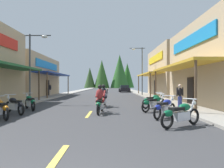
# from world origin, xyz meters

# --- Properties ---
(ground) EXTENTS (10.11, 97.72, 0.10)m
(ground) POSITION_xyz_m (0.00, 33.86, -0.05)
(ground) COLOR #38383A
(sidewalk_left) EXTENTS (2.06, 97.72, 0.12)m
(sidewalk_left) POSITION_xyz_m (-6.08, 33.86, 0.06)
(sidewalk_left) COLOR #9E9991
(sidewalk_left) RESTS_ON ground
(sidewalk_right) EXTENTS (2.06, 97.72, 0.12)m
(sidewalk_right) POSITION_xyz_m (6.08, 33.86, 0.06)
(sidewalk_right) COLOR gray
(sidewalk_right) RESTS_ON ground
(centerline_dashes) EXTENTS (0.16, 71.08, 0.01)m
(centerline_dashes) POSITION_xyz_m (0.00, 36.51, 0.01)
(centerline_dashes) COLOR #E0C64C
(centerline_dashes) RESTS_ON ground
(storefront_left_far) EXTENTS (7.87, 11.90, 5.16)m
(storefront_left_far) POSITION_xyz_m (-10.11, 24.17, 2.59)
(storefront_left_far) COLOR tan
(storefront_left_far) RESTS_ON ground
(storefront_right_far) EXTENTS (8.87, 10.90, 6.39)m
(storefront_right_far) POSITION_xyz_m (10.62, 24.75, 3.20)
(storefront_right_far) COLOR tan
(storefront_right_far) RESTS_ON ground
(streetlamp_left) EXTENTS (2.11, 0.30, 5.66)m
(streetlamp_left) POSITION_xyz_m (-5.11, 14.38, 3.74)
(streetlamp_left) COLOR #474C51
(streetlamp_left) RESTS_ON ground
(streetlamp_right) EXTENTS (2.11, 0.30, 6.62)m
(streetlamp_right) POSITION_xyz_m (5.15, 25.51, 4.27)
(streetlamp_right) COLOR #474C51
(streetlamp_right) RESTS_ON ground
(motorcycle_parked_right_0) EXTENTS (1.86, 1.23, 1.04)m
(motorcycle_parked_right_0) POSITION_xyz_m (3.75, 5.47, 0.49)
(motorcycle_parked_right_0) COLOR black
(motorcycle_parked_right_0) RESTS_ON ground
(motorcycle_parked_right_1) EXTENTS (1.50, 1.66, 1.04)m
(motorcycle_parked_right_1) POSITION_xyz_m (3.69, 7.43, 0.49)
(motorcycle_parked_right_1) COLOR black
(motorcycle_parked_right_1) RESTS_ON ground
(motorcycle_parked_right_2) EXTENTS (1.78, 1.35, 1.04)m
(motorcycle_parked_right_2) POSITION_xyz_m (3.67, 9.60, 0.49)
(motorcycle_parked_right_2) COLOR black
(motorcycle_parked_right_2) RESTS_ON ground
(motorcycle_parked_right_3) EXTENTS (1.81, 1.31, 1.04)m
(motorcycle_parked_right_3) POSITION_xyz_m (3.98, 11.33, 0.49)
(motorcycle_parked_right_3) COLOR black
(motorcycle_parked_right_3) RESTS_ON ground
(motorcycle_parked_left_1) EXTENTS (1.56, 1.61, 1.04)m
(motorcycle_parked_left_1) POSITION_xyz_m (-3.88, 7.20, 0.49)
(motorcycle_parked_left_1) COLOR black
(motorcycle_parked_left_1) RESTS_ON ground
(motorcycle_parked_left_2) EXTENTS (1.68, 1.47, 1.04)m
(motorcycle_parked_left_2) POSITION_xyz_m (-3.95, 8.66, 0.49)
(motorcycle_parked_left_2) COLOR black
(motorcycle_parked_left_2) RESTS_ON ground
(motorcycle_parked_left_3) EXTENTS (1.33, 1.80, 1.04)m
(motorcycle_parked_left_3) POSITION_xyz_m (-3.84, 10.39, 0.49)
(motorcycle_parked_left_3) COLOR black
(motorcycle_parked_left_3) RESTS_ON ground
(rider_cruising_lead) EXTENTS (0.61, 2.14, 1.57)m
(rider_cruising_lead) POSITION_xyz_m (0.56, 8.96, 0.66)
(rider_cruising_lead) COLOR black
(rider_cruising_lead) RESTS_ON ground
(rider_cruising_trailing) EXTENTS (0.60, 2.14, 1.57)m
(rider_cruising_trailing) POSITION_xyz_m (0.65, 12.04, 0.66)
(rider_cruising_trailing) COLOR black
(rider_cruising_trailing) RESTS_ON ground
(pedestrian_by_shop) EXTENTS (0.52, 0.39, 1.59)m
(pedestrian_by_shop) POSITION_xyz_m (5.59, 10.86, 0.91)
(pedestrian_by_shop) COLOR #333F8C
(pedestrian_by_shop) RESTS_ON ground
(pedestrian_browsing) EXTENTS (0.26, 0.57, 1.68)m
(pedestrian_browsing) POSITION_xyz_m (-6.63, 23.78, 0.98)
(pedestrian_browsing) COLOR #B2A599
(pedestrian_browsing) RESTS_ON ground
(parked_car_curbside) EXTENTS (2.15, 4.34, 1.40)m
(parked_car_curbside) POSITION_xyz_m (3.85, 38.01, 0.69)
(parked_car_curbside) COLOR black
(parked_car_curbside) RESTS_ON ground
(treeline_backdrop) EXTENTS (21.47, 13.26, 13.78)m
(treeline_backdrop) POSITION_xyz_m (3.08, 82.42, 5.97)
(treeline_backdrop) COLOR #255923
(treeline_backdrop) RESTS_ON ground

